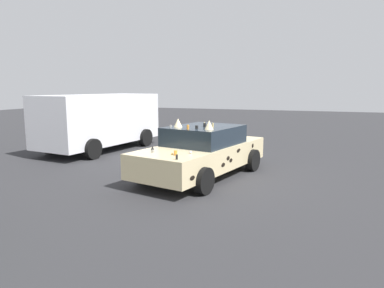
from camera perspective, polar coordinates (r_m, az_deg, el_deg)
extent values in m
plane|color=#2D2D30|center=(9.89, 1.64, -5.25)|extent=(60.00, 60.00, 0.00)
cube|color=beige|center=(9.76, 1.65, -1.91)|extent=(4.80, 2.72, 0.63)
cube|color=#1E2833|center=(9.76, 1.98, 1.44)|extent=(2.36, 2.04, 0.50)
cylinder|color=black|center=(8.19, 1.94, -5.97)|extent=(0.68, 0.36, 0.64)
cylinder|color=black|center=(9.24, -7.76, -4.32)|extent=(0.68, 0.36, 0.64)
cylinder|color=black|center=(10.63, 9.80, -2.58)|extent=(0.68, 0.36, 0.64)
cylinder|color=black|center=(11.45, 1.44, -1.61)|extent=(0.68, 0.36, 0.64)
ellipsoid|color=black|center=(10.29, -2.42, -1.30)|extent=(0.13, 0.05, 0.16)
ellipsoid|color=black|center=(10.57, 9.81, -0.27)|extent=(0.12, 0.05, 0.13)
ellipsoid|color=black|center=(9.69, 7.50, -1.11)|extent=(0.16, 0.05, 0.10)
ellipsoid|color=black|center=(9.73, 7.61, -0.98)|extent=(0.18, 0.06, 0.08)
ellipsoid|color=black|center=(9.02, -8.43, -2.31)|extent=(0.16, 0.06, 0.14)
ellipsoid|color=black|center=(9.19, 5.89, -2.31)|extent=(0.17, 0.06, 0.11)
ellipsoid|color=black|center=(7.78, 0.06, -5.53)|extent=(0.20, 0.06, 0.10)
ellipsoid|color=black|center=(10.10, -3.23, -1.67)|extent=(0.17, 0.06, 0.13)
ellipsoid|color=black|center=(8.98, 5.08, -3.39)|extent=(0.20, 0.06, 0.11)
ellipsoid|color=black|center=(9.35, 6.33, -2.65)|extent=(0.17, 0.06, 0.11)
cone|color=black|center=(8.93, -6.41, -0.61)|extent=(0.12, 0.12, 0.11)
cylinder|color=gray|center=(8.57, -6.32, -1.17)|extent=(0.11, 0.11, 0.06)
sphere|color=tan|center=(8.22, -3.25, -1.59)|extent=(0.06, 0.06, 0.06)
sphere|color=silver|center=(8.35, -0.23, -1.37)|extent=(0.07, 0.07, 0.07)
cylinder|color=orange|center=(8.18, -2.69, -1.45)|extent=(0.11, 0.11, 0.11)
cylinder|color=black|center=(7.70, -2.49, -2.12)|extent=(0.06, 0.06, 0.11)
cone|color=tan|center=(10.24, 2.01, 3.42)|extent=(0.08, 0.08, 0.07)
cylinder|color=orange|center=(9.00, -0.68, 2.76)|extent=(0.07, 0.07, 0.11)
cylinder|color=black|center=(9.51, 2.15, 3.09)|extent=(0.08, 0.08, 0.11)
cylinder|color=tan|center=(9.54, 3.40, 3.10)|extent=(0.04, 0.04, 0.11)
cylinder|color=gray|center=(9.43, -3.50, 2.89)|extent=(0.08, 0.08, 0.06)
cylinder|color=black|center=(9.12, 0.77, 2.76)|extent=(0.11, 0.11, 0.09)
cylinder|color=black|center=(9.62, 2.02, 3.11)|extent=(0.07, 0.07, 0.09)
cone|color=beige|center=(8.98, 2.80, 3.12)|extent=(0.23, 0.23, 0.23)
cone|color=beige|center=(9.51, -2.28, 3.46)|extent=(0.23, 0.23, 0.23)
cube|color=silver|center=(14.34, -14.64, 4.00)|extent=(5.45, 2.66, 1.88)
cube|color=#1E2833|center=(15.72, -10.18, 5.95)|extent=(0.34, 1.77, 0.68)
cylinder|color=black|center=(16.28, -13.49, 1.50)|extent=(0.74, 0.33, 0.72)
cylinder|color=black|center=(15.02, -7.55, 1.04)|extent=(0.74, 0.33, 0.72)
cylinder|color=black|center=(14.10, -21.89, -0.07)|extent=(0.74, 0.33, 0.72)
cylinder|color=black|center=(12.62, -15.80, -0.77)|extent=(0.74, 0.33, 0.72)
cube|color=#1E602D|center=(20.05, -12.36, 3.68)|extent=(3.94, 1.74, 0.71)
cube|color=#1E2833|center=(19.89, -12.64, 5.34)|extent=(1.66, 1.58, 0.48)
cylinder|color=black|center=(21.56, -12.48, 3.23)|extent=(0.63, 0.23, 0.63)
cylinder|color=black|center=(20.65, -8.47, 3.09)|extent=(0.63, 0.23, 0.63)
cylinder|color=black|center=(19.60, -16.40, 2.50)|extent=(0.63, 0.23, 0.63)
cylinder|color=black|center=(18.60, -12.16, 2.32)|extent=(0.63, 0.23, 0.63)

